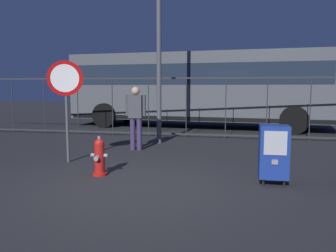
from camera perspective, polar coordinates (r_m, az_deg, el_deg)
The scene contains 7 objects.
ground_plane at distance 5.78m, azimuth -5.32°, elevation -10.19°, with size 60.00×60.00×0.00m, color #262628.
fire_hydrant at distance 6.56m, azimuth -11.41°, elevation -5.10°, with size 0.33×0.31×0.75m.
newspaper_box_primary at distance 6.06m, azimuth 17.30°, elevation -4.13°, with size 0.48×0.42×1.02m.
stop_sign at distance 7.75m, azimuth -16.78°, elevation 5.83°, with size 0.71×0.31×2.23m.
pedestrian at distance 8.96m, azimuth -5.42°, elevation 1.95°, with size 0.55×0.22×1.67m.
fence_barrier at distance 11.25m, azimuth 3.08°, elevation 3.27°, with size 18.03×0.04×2.00m.
bus_near at distance 14.20m, azimuth 5.14°, elevation 6.72°, with size 10.67×3.48×3.00m.
Camera 1 is at (1.59, -5.30, 1.66)m, focal length 36.37 mm.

